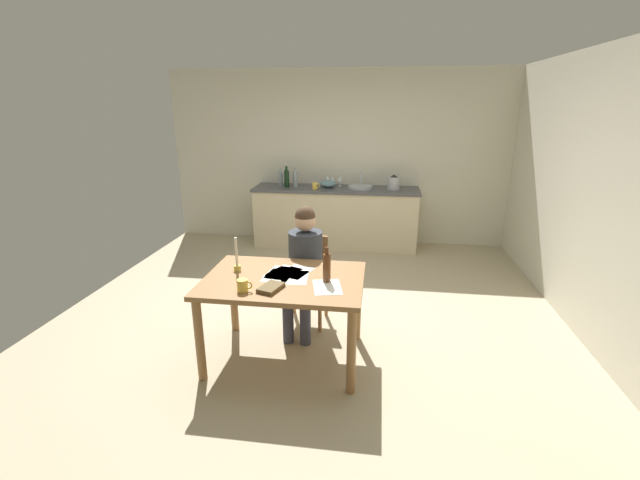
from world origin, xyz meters
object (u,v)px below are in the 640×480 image
(bottle_wine_red, at_px, (295,179))
(teacup_on_counter, at_px, (315,186))
(dining_table, at_px, (284,289))
(wine_glass_near_sink, at_px, (340,179))
(wine_glass_by_kettle, at_px, (332,179))
(stovetop_kettle, at_px, (394,183))
(chair_at_table, at_px, (307,276))
(mixing_bowl, at_px, (328,184))
(person_seated, at_px, (304,262))
(sink_unit, at_px, (360,187))
(bottle_oil, at_px, (281,178))
(wine_glass_back_left, at_px, (328,179))
(coffee_mug, at_px, (243,285))
(book_magazine, at_px, (271,288))
(bottle_vinegar, at_px, (287,178))
(wine_bottle_on_table, at_px, (327,267))
(candlestick, at_px, (237,262))

(bottle_wine_red, xyz_separation_m, teacup_on_counter, (0.32, -0.15, -0.07))
(dining_table, distance_m, wine_glass_near_sink, 3.28)
(wine_glass_by_kettle, bearing_deg, stovetop_kettle, -9.30)
(chair_at_table, bearing_deg, mixing_bowl, 92.23)
(dining_table, distance_m, mixing_bowl, 3.14)
(person_seated, xyz_separation_m, sink_unit, (0.40, 2.56, 0.24))
(bottle_oil, height_order, wine_glass_by_kettle, bottle_oil)
(bottle_oil, xyz_separation_m, wine_glass_near_sink, (0.89, 0.12, -0.01))
(wine_glass_back_left, bearing_deg, bottle_wine_red, -161.99)
(coffee_mug, xyz_separation_m, wine_glass_by_kettle, (0.28, 3.55, 0.22))
(wine_glass_back_left, bearing_deg, sink_unit, -16.06)
(sink_unit, distance_m, bottle_oil, 1.21)
(coffee_mug, bearing_deg, person_seated, 69.55)
(person_seated, height_order, coffee_mug, person_seated)
(book_magazine, xyz_separation_m, wine_glass_by_kettle, (0.08, 3.49, 0.25))
(bottle_oil, bearing_deg, stovetop_kettle, -1.17)
(sink_unit, xyz_separation_m, bottle_oil, (-1.21, 0.03, 0.09))
(coffee_mug, relative_size, wine_glass_by_kettle, 0.77)
(coffee_mug, bearing_deg, wine_glass_near_sink, 83.62)
(sink_unit, distance_m, bottle_vinegar, 1.10)
(book_magazine, distance_m, bottle_vinegar, 3.35)
(book_magazine, relative_size, wine_glass_by_kettle, 1.36)
(wine_glass_back_left, bearing_deg, bottle_vinegar, -161.06)
(book_magazine, bearing_deg, mixing_bowl, 107.27)
(wine_bottle_on_table, height_order, wine_glass_back_left, wine_glass_back_left)
(bottle_wine_red, bearing_deg, coffee_mug, -85.55)
(dining_table, height_order, stovetop_kettle, stovetop_kettle)
(mixing_bowl, distance_m, wine_glass_back_left, 0.14)
(person_seated, relative_size, bottle_vinegar, 3.80)
(dining_table, bearing_deg, wine_bottle_on_table, -4.34)
(coffee_mug, relative_size, bottle_wine_red, 0.42)
(person_seated, distance_m, bottle_wine_red, 2.64)
(candlestick, distance_m, teacup_on_counter, 2.88)
(person_seated, bearing_deg, wine_glass_by_kettle, 90.80)
(bottle_vinegar, height_order, wine_glass_back_left, bottle_vinegar)
(wine_bottle_on_table, distance_m, teacup_on_counter, 3.03)
(wine_bottle_on_table, bearing_deg, sink_unit, 88.03)
(stovetop_kettle, relative_size, wine_glass_near_sink, 1.43)
(chair_at_table, bearing_deg, coffee_mug, -107.97)
(person_seated, bearing_deg, sink_unit, 81.21)
(bottle_oil, relative_size, bottle_wine_red, 0.97)
(mixing_bowl, height_order, stovetop_kettle, stovetop_kettle)
(bottle_wine_red, relative_size, teacup_on_counter, 2.48)
(candlestick, relative_size, bottle_vinegar, 0.95)
(chair_at_table, relative_size, teacup_on_counter, 7.57)
(dining_table, xyz_separation_m, chair_at_table, (0.08, 0.70, -0.16))
(wine_glass_near_sink, bearing_deg, wine_glass_back_left, 180.00)
(bottle_vinegar, bearing_deg, stovetop_kettle, 1.91)
(wine_bottle_on_table, height_order, mixing_bowl, wine_bottle_on_table)
(dining_table, relative_size, chair_at_table, 1.51)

